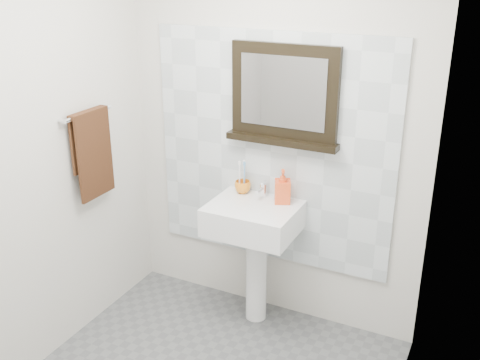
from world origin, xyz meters
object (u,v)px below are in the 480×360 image
at_px(soap_dispenser, 283,186).
at_px(pedestal_sink, 254,231).
at_px(hand_towel, 92,147).
at_px(toothbrush_cup, 243,187).
at_px(framed_mirror, 284,97).

bearing_deg(soap_dispenser, pedestal_sink, -166.11).
distance_m(pedestal_sink, hand_towel, 1.13).
relative_size(toothbrush_cup, soap_dispenser, 0.48).
xyz_separation_m(framed_mirror, hand_towel, (-1.03, -0.57, -0.30)).
height_order(toothbrush_cup, hand_towel, hand_towel).
distance_m(pedestal_sink, framed_mirror, 0.87).
bearing_deg(pedestal_sink, toothbrush_cup, 136.51).
bearing_deg(toothbrush_cup, hand_towel, -146.15).
bearing_deg(soap_dispenser, framed_mirror, 91.79).
height_order(soap_dispenser, framed_mirror, framed_mirror).
bearing_deg(hand_towel, pedestal_sink, 22.35).
distance_m(pedestal_sink, soap_dispenser, 0.34).
relative_size(pedestal_sink, soap_dispenser, 4.43).
bearing_deg(pedestal_sink, soap_dispenser, 38.25).
xyz_separation_m(soap_dispenser, hand_towel, (-1.07, -0.49, 0.25)).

